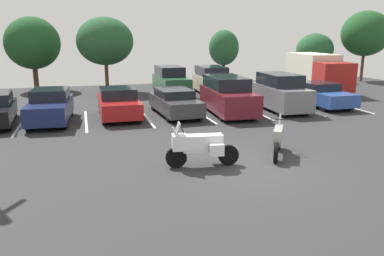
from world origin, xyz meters
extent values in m
cube|color=#2D2D30|center=(0.00, 0.00, -0.05)|extent=(44.00, 44.00, 0.10)
cylinder|color=black|center=(-2.28, 0.50, 0.33)|extent=(0.67, 0.20, 0.66)
cylinder|color=black|center=(-0.62, 0.28, 0.33)|extent=(0.67, 0.20, 0.66)
cube|color=white|center=(-1.45, 0.39, 0.77)|extent=(1.30, 0.57, 0.52)
cylinder|color=#B2B2B7|center=(-2.16, 0.48, 0.75)|extent=(0.52, 0.14, 1.13)
cylinder|color=black|center=(-2.08, 0.47, 1.21)|extent=(0.12, 0.62, 0.04)
cube|color=white|center=(-2.18, 0.49, 0.82)|extent=(0.50, 0.54, 0.47)
cube|color=#B2C1CC|center=(-2.23, 0.49, 1.25)|extent=(0.22, 0.46, 0.39)
cube|color=white|center=(-1.12, 0.00, 0.63)|extent=(0.47, 0.29, 0.36)
cube|color=white|center=(-1.03, 0.69, 0.63)|extent=(0.47, 0.29, 0.36)
cylinder|color=black|center=(1.75, 1.36, 0.34)|extent=(0.46, 0.64, 0.68)
cylinder|color=black|center=(0.96, 0.10, 0.34)|extent=(0.46, 0.64, 0.68)
cube|color=gray|center=(1.36, 0.73, 0.75)|extent=(0.82, 1.09, 0.47)
cylinder|color=#B2B2B7|center=(1.69, 1.26, 0.76)|extent=(0.33, 0.48, 1.15)
cylinder|color=black|center=(1.64, 1.19, 1.17)|extent=(0.55, 0.36, 0.04)
cube|color=silver|center=(-7.86, 8.34, 0.00)|extent=(0.12, 4.96, 0.01)
cube|color=silver|center=(-4.91, 8.34, 0.00)|extent=(0.12, 4.96, 0.01)
cube|color=silver|center=(-1.96, 8.34, 0.00)|extent=(0.12, 4.96, 0.01)
cube|color=silver|center=(0.99, 8.34, 0.00)|extent=(0.12, 4.96, 0.01)
cube|color=silver|center=(3.94, 8.34, 0.00)|extent=(0.12, 4.96, 0.01)
cube|color=silver|center=(6.89, 8.34, 0.00)|extent=(0.12, 4.96, 0.01)
cube|color=silver|center=(9.84, 8.34, 0.00)|extent=(0.12, 4.96, 0.01)
cylinder|color=black|center=(-8.19, 7.19, 0.35)|extent=(0.27, 0.72, 0.71)
cylinder|color=black|center=(-8.38, 10.11, 0.35)|extent=(0.27, 0.72, 0.71)
cube|color=navy|center=(-6.49, 8.29, 0.65)|extent=(2.03, 4.35, 0.83)
cube|color=black|center=(-6.47, 8.69, 1.32)|extent=(1.74, 2.10, 0.51)
cylinder|color=black|center=(-5.84, 6.81, 0.36)|extent=(0.27, 0.73, 0.71)
cylinder|color=black|center=(-7.33, 6.90, 0.36)|extent=(0.27, 0.73, 0.71)
cylinder|color=black|center=(-5.65, 9.68, 0.36)|extent=(0.27, 0.73, 0.71)
cylinder|color=black|center=(-7.15, 9.78, 0.36)|extent=(0.27, 0.73, 0.71)
cube|color=maroon|center=(-3.28, 8.65, 0.60)|extent=(1.89, 4.24, 0.74)
cube|color=black|center=(-3.28, 8.81, 1.23)|extent=(1.73, 1.95, 0.51)
cylinder|color=black|center=(-2.47, 7.21, 0.36)|extent=(0.22, 0.71, 0.71)
cylinder|color=black|center=(-4.08, 7.21, 0.36)|extent=(0.22, 0.71, 0.71)
cylinder|color=black|center=(-2.47, 10.10, 0.36)|extent=(0.22, 0.71, 0.71)
cylinder|color=black|center=(-4.09, 10.09, 0.36)|extent=(0.22, 0.71, 0.71)
cube|color=#38383D|center=(-0.41, 8.48, 0.59)|extent=(2.01, 4.60, 0.71)
cube|color=black|center=(-0.42, 8.62, 1.15)|extent=(1.74, 2.31, 0.41)
cylinder|color=black|center=(0.42, 6.99, 0.35)|extent=(0.26, 0.72, 0.71)
cylinder|color=black|center=(-1.08, 6.91, 0.35)|extent=(0.26, 0.72, 0.71)
cylinder|color=black|center=(0.25, 10.05, 0.35)|extent=(0.26, 0.72, 0.71)
cylinder|color=black|center=(-1.25, 9.97, 0.35)|extent=(0.26, 0.72, 0.71)
cube|color=maroon|center=(2.35, 8.00, 0.74)|extent=(2.18, 4.97, 1.09)
cube|color=black|center=(2.38, 8.46, 1.61)|extent=(1.93, 3.27, 0.64)
cylinder|color=black|center=(3.07, 6.30, 0.31)|extent=(0.26, 0.63, 0.61)
cylinder|color=black|center=(1.44, 6.40, 0.31)|extent=(0.26, 0.63, 0.61)
cylinder|color=black|center=(3.27, 9.60, 0.31)|extent=(0.26, 0.63, 0.61)
cylinder|color=black|center=(1.63, 9.70, 0.31)|extent=(0.26, 0.63, 0.61)
cube|color=slate|center=(5.48, 8.12, 0.77)|extent=(1.93, 4.38, 1.15)
cube|color=black|center=(5.49, 8.36, 1.68)|extent=(1.73, 2.87, 0.66)
cylinder|color=black|center=(6.17, 6.62, 0.31)|extent=(0.25, 0.62, 0.61)
cylinder|color=black|center=(4.67, 6.68, 0.31)|extent=(0.25, 0.62, 0.61)
cylinder|color=black|center=(6.29, 9.55, 0.31)|extent=(0.25, 0.62, 0.61)
cylinder|color=black|center=(4.79, 9.61, 0.31)|extent=(0.25, 0.62, 0.61)
cube|color=#2D519E|center=(8.41, 8.68, 0.58)|extent=(1.92, 4.50, 0.71)
cube|color=black|center=(8.41, 8.99, 1.15)|extent=(1.76, 1.98, 0.42)
cylinder|color=black|center=(9.24, 7.15, 0.35)|extent=(0.22, 0.70, 0.70)
cylinder|color=black|center=(7.59, 7.14, 0.35)|extent=(0.22, 0.70, 0.70)
cylinder|color=black|center=(9.23, 10.21, 0.35)|extent=(0.22, 0.70, 0.70)
cylinder|color=black|center=(7.58, 10.20, 0.35)|extent=(0.22, 0.70, 0.70)
cube|color=#235638|center=(0.86, 14.95, 0.77)|extent=(1.78, 4.60, 1.12)
cube|color=black|center=(0.86, 15.38, 1.65)|extent=(1.63, 2.69, 0.65)
cylinder|color=black|center=(1.62, 13.39, 0.32)|extent=(0.22, 0.63, 0.63)
cylinder|color=black|center=(0.12, 13.38, 0.32)|extent=(0.22, 0.63, 0.63)
cylinder|color=black|center=(1.60, 16.52, 0.32)|extent=(0.22, 0.63, 0.63)
cylinder|color=black|center=(0.10, 16.51, 0.32)|extent=(0.22, 0.63, 0.63)
cube|color=#C1B289|center=(3.81, 14.94, 0.75)|extent=(2.10, 4.47, 1.06)
cube|color=black|center=(3.82, 15.18, 1.60)|extent=(1.87, 2.95, 0.64)
cylinder|color=black|center=(4.54, 13.41, 0.34)|extent=(0.25, 0.69, 0.68)
cylinder|color=black|center=(2.93, 13.49, 0.34)|extent=(0.25, 0.69, 0.68)
cylinder|color=black|center=(4.70, 16.38, 0.34)|extent=(0.25, 0.69, 0.68)
cylinder|color=black|center=(3.08, 16.47, 0.34)|extent=(0.25, 0.69, 0.68)
cube|color=#A51E19|center=(11.33, 11.65, 1.32)|extent=(2.48, 2.18, 1.91)
cube|color=beige|center=(11.79, 15.01, 1.54)|extent=(2.87, 5.15, 2.36)
cylinder|color=black|center=(12.28, 11.59, 0.45)|extent=(0.42, 0.93, 0.90)
cylinder|color=black|center=(10.41, 11.84, 0.45)|extent=(0.42, 0.93, 0.90)
cylinder|color=black|center=(12.86, 15.96, 0.45)|extent=(0.42, 0.93, 0.90)
cylinder|color=black|center=(11.00, 16.21, 0.45)|extent=(0.42, 0.93, 0.90)
cylinder|color=#4C3823|center=(-8.33, 20.40, 0.79)|extent=(0.37, 0.37, 1.59)
ellipsoid|color=#1E4C23|center=(-8.33, 20.40, 3.49)|extent=(3.97, 3.97, 3.81)
cylinder|color=#4C3823|center=(19.41, 18.73, 1.12)|extent=(0.26, 0.26, 2.23)
ellipsoid|color=#1E4C23|center=(19.41, 18.73, 4.20)|extent=(4.18, 4.18, 3.93)
cylinder|color=#4C3823|center=(6.84, 20.78, 0.77)|extent=(0.27, 0.27, 1.53)
ellipsoid|color=#23512D|center=(6.84, 20.78, 3.02)|extent=(2.56, 2.56, 2.97)
cylinder|color=#4C3823|center=(-3.24, 18.01, 0.97)|extent=(0.26, 0.26, 1.95)
ellipsoid|color=#23512D|center=(-3.24, 18.01, 3.64)|extent=(4.02, 4.02, 3.39)
cylinder|color=#4C3823|center=(15.08, 19.76, 0.71)|extent=(0.34, 0.34, 1.42)
ellipsoid|color=#23512D|center=(15.08, 19.76, 2.82)|extent=(3.22, 3.22, 2.81)
camera|label=1|loc=(-4.92, -10.59, 4.04)|focal=35.82mm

